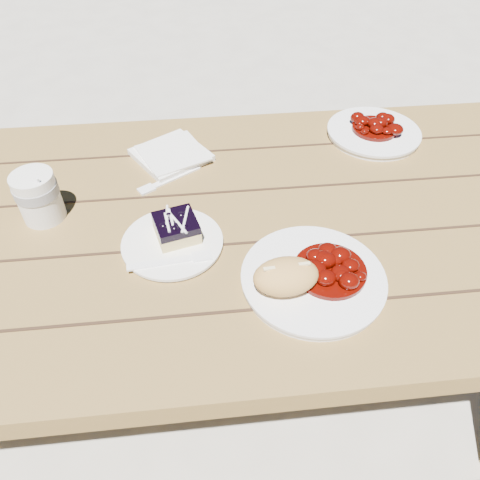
{
  "coord_description": "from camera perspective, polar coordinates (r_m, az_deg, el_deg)",
  "views": [
    {
      "loc": [
        0.11,
        -0.71,
        1.39
      ],
      "look_at": [
        0.17,
        -0.13,
        0.81
      ],
      "focal_mm": 35.0,
      "sensor_mm": 36.0,
      "label": 1
    }
  ],
  "objects": [
    {
      "name": "ground",
      "position": [
        1.57,
        -7.18,
        -18.43
      ],
      "size": [
        60.0,
        60.0,
        0.0
      ],
      "primitive_type": "plane",
      "color": "#ACA69B",
      "rests_on": "ground"
    },
    {
      "name": "second_plate",
      "position": [
        1.25,
        15.95,
        12.42
      ],
      "size": [
        0.22,
        0.22,
        0.02
      ],
      "primitive_type": "cylinder",
      "color": "white",
      "rests_on": "picnic_table"
    },
    {
      "name": "blueberry_cake",
      "position": [
        0.9,
        -7.76,
        1.52
      ],
      "size": [
        0.09,
        0.09,
        0.05
      ],
      "rotation": [
        0.0,
        0.0,
        0.26
      ],
      "color": "#DFC779",
      "rests_on": "dessert_plate"
    },
    {
      "name": "fork_dessert",
      "position": [
        0.87,
        -9.58,
        -2.72
      ],
      "size": [
        0.16,
        0.04,
        0.0
      ],
      "primitive_type": null,
      "rotation": [
        0.0,
        0.0,
        -1.46
      ],
      "color": "white",
      "rests_on": "dessert_plate"
    },
    {
      "name": "main_plate",
      "position": [
        0.84,
        8.89,
        -4.73
      ],
      "size": [
        0.25,
        0.25,
        0.02
      ],
      "primitive_type": "cylinder",
      "color": "white",
      "rests_on": "picnic_table"
    },
    {
      "name": "bread_roll",
      "position": [
        0.79,
        5.61,
        -4.43
      ],
      "size": [
        0.12,
        0.08,
        0.06
      ],
      "primitive_type": "ellipsoid",
      "rotation": [
        0.0,
        0.0,
        0.07
      ],
      "color": "tan",
      "rests_on": "main_plate"
    },
    {
      "name": "coffee_cup",
      "position": [
        1.01,
        -23.36,
        4.85
      ],
      "size": [
        0.08,
        0.08,
        0.1
      ],
      "primitive_type": "cylinder",
      "color": "white",
      "rests_on": "picnic_table"
    },
    {
      "name": "second_stew",
      "position": [
        1.23,
        16.21,
        13.55
      ],
      "size": [
        0.11,
        0.11,
        0.04
      ],
      "primitive_type": null,
      "color": "#4A0702",
      "rests_on": "second_plate"
    },
    {
      "name": "dessert_plate",
      "position": [
        0.91,
        -8.22,
        -0.4
      ],
      "size": [
        0.19,
        0.19,
        0.01
      ],
      "primitive_type": "cylinder",
      "color": "white",
      "rests_on": "picnic_table"
    },
    {
      "name": "goulash_stew",
      "position": [
        0.83,
        11.04,
        -2.98
      ],
      "size": [
        0.13,
        0.13,
        0.04
      ],
      "primitive_type": null,
      "color": "#4A0702",
      "rests_on": "main_plate"
    },
    {
      "name": "picnic_table",
      "position": [
        1.08,
        -9.94,
        -4.17
      ],
      "size": [
        2.0,
        1.55,
        0.75
      ],
      "color": "brown",
      "rests_on": "ground"
    },
    {
      "name": "fork_table",
      "position": [
        1.07,
        -7.84,
        7.66
      ],
      "size": [
        0.15,
        0.11,
        0.0
      ],
      "primitive_type": null,
      "rotation": [
        0.0,
        0.0,
        2.12
      ],
      "color": "white",
      "rests_on": "picnic_table"
    },
    {
      "name": "napkin_stack",
      "position": [
        1.13,
        -8.41,
        10.23
      ],
      "size": [
        0.21,
        0.21,
        0.01
      ],
      "primitive_type": "cube",
      "rotation": [
        0.0,
        0.0,
        0.56
      ],
      "color": "white",
      "rests_on": "picnic_table"
    }
  ]
}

